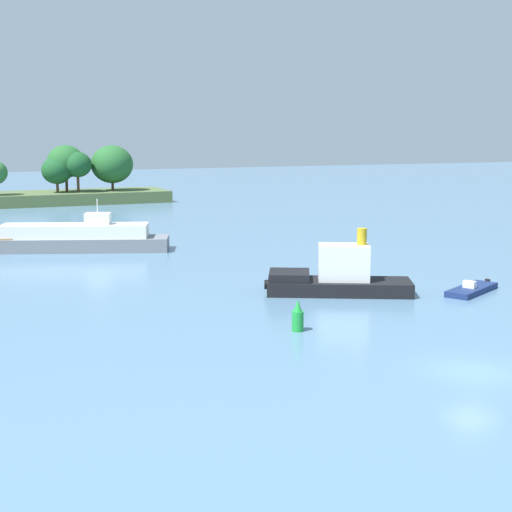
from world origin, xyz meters
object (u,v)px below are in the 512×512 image
at_px(tugboat, 336,277).
at_px(channel_buoy_green, 298,318).
at_px(white_riverboat, 75,238).
at_px(fishing_skiff, 472,289).

distance_m(tugboat, channel_buoy_green, 10.90).
height_order(white_riverboat, channel_buoy_green, white_riverboat).
bearing_deg(tugboat, fishing_skiff, -21.53).
bearing_deg(tugboat, channel_buoy_green, -131.38).
height_order(tugboat, fishing_skiff, tugboat).
relative_size(tugboat, white_riverboat, 0.59).
bearing_deg(fishing_skiff, white_riverboat, 126.77).
distance_m(fishing_skiff, channel_buoy_green, 17.09).
xyz_separation_m(white_riverboat, fishing_skiff, (23.28, -31.15, -1.01)).
bearing_deg(white_riverboat, tugboat, -63.00).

